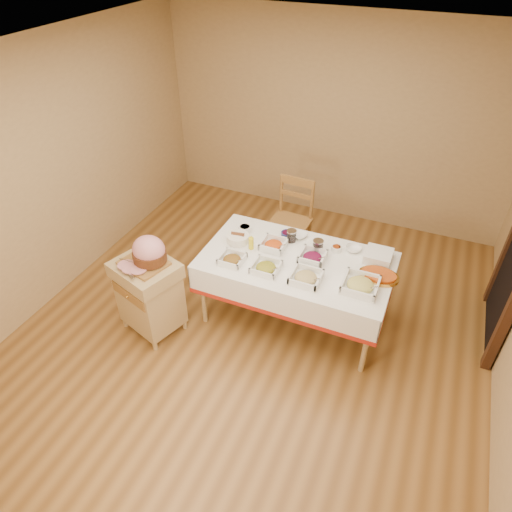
# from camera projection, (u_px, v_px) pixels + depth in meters

# --- Properties ---
(room_shell) EXTENTS (5.00, 5.00, 5.00)m
(room_shell) POSITION_uv_depth(u_px,v_px,m) (256.00, 221.00, 3.92)
(room_shell) COLOR brown
(room_shell) RESTS_ON ground
(dining_table) EXTENTS (1.82, 1.02, 0.76)m
(dining_table) POSITION_uv_depth(u_px,v_px,m) (296.00, 273.00, 4.47)
(dining_table) COLOR tan
(dining_table) RESTS_ON ground
(butcher_cart) EXTENTS (0.70, 0.64, 0.82)m
(butcher_cart) POSITION_uv_depth(u_px,v_px,m) (149.00, 293.00, 4.43)
(butcher_cart) COLOR tan
(butcher_cart) RESTS_ON ground
(dining_chair) EXTENTS (0.47, 0.45, 1.01)m
(dining_chair) POSITION_uv_depth(u_px,v_px,m) (291.00, 220.00, 5.37)
(dining_chair) COLOR olive
(dining_chair) RESTS_ON ground
(ham_on_board) EXTENTS (0.44, 0.42, 0.29)m
(ham_on_board) POSITION_uv_depth(u_px,v_px,m) (148.00, 253.00, 4.15)
(ham_on_board) COLOR olive
(ham_on_board) RESTS_ON butcher_cart
(serving_dish_a) EXTENTS (0.23, 0.23, 0.10)m
(serving_dish_a) POSITION_uv_depth(u_px,v_px,m) (232.00, 259.00, 4.32)
(serving_dish_a) COLOR white
(serving_dish_a) RESTS_ON dining_table
(serving_dish_b) EXTENTS (0.25, 0.25, 0.10)m
(serving_dish_b) POSITION_uv_depth(u_px,v_px,m) (266.00, 267.00, 4.22)
(serving_dish_b) COLOR white
(serving_dish_b) RESTS_ON dining_table
(serving_dish_c) EXTENTS (0.27, 0.27, 0.11)m
(serving_dish_c) POSITION_uv_depth(u_px,v_px,m) (306.00, 277.00, 4.10)
(serving_dish_c) COLOR white
(serving_dish_c) RESTS_ON dining_table
(serving_dish_d) EXTENTS (0.31, 0.31, 0.12)m
(serving_dish_d) POSITION_uv_depth(u_px,v_px,m) (360.00, 285.00, 4.02)
(serving_dish_d) COLOR white
(serving_dish_d) RESTS_ON dining_table
(serving_dish_e) EXTENTS (0.25, 0.24, 0.11)m
(serving_dish_e) POSITION_uv_depth(u_px,v_px,m) (274.00, 245.00, 4.50)
(serving_dish_e) COLOR white
(serving_dish_e) RESTS_ON dining_table
(serving_dish_f) EXTENTS (0.25, 0.24, 0.11)m
(serving_dish_f) POSITION_uv_depth(u_px,v_px,m) (313.00, 257.00, 4.35)
(serving_dish_f) COLOR white
(serving_dish_f) RESTS_ON dining_table
(small_bowl_left) EXTENTS (0.13, 0.13, 0.06)m
(small_bowl_left) POSITION_uv_depth(u_px,v_px,m) (245.00, 228.00, 4.74)
(small_bowl_left) COLOR white
(small_bowl_left) RESTS_ON dining_table
(small_bowl_mid) EXTENTS (0.12, 0.12, 0.05)m
(small_bowl_mid) POSITION_uv_depth(u_px,v_px,m) (287.00, 234.00, 4.66)
(small_bowl_mid) COLOR navy
(small_bowl_mid) RESTS_ON dining_table
(small_bowl_right) EXTENTS (0.10, 0.10, 0.05)m
(small_bowl_right) POSITION_uv_depth(u_px,v_px,m) (336.00, 248.00, 4.47)
(small_bowl_right) COLOR white
(small_bowl_right) RESTS_ON dining_table
(bowl_white_imported) EXTENTS (0.20, 0.20, 0.04)m
(bowl_white_imported) POSITION_uv_depth(u_px,v_px,m) (299.00, 235.00, 4.66)
(bowl_white_imported) COLOR white
(bowl_white_imported) RESTS_ON dining_table
(bowl_small_imported) EXTENTS (0.17, 0.17, 0.05)m
(bowl_small_imported) POSITION_uv_depth(u_px,v_px,m) (354.00, 249.00, 4.47)
(bowl_small_imported) COLOR white
(bowl_small_imported) RESTS_ON dining_table
(preserve_jar_left) EXTENTS (0.10, 0.10, 0.13)m
(preserve_jar_left) POSITION_uv_depth(u_px,v_px,m) (291.00, 236.00, 4.58)
(preserve_jar_left) COLOR silver
(preserve_jar_left) RESTS_ON dining_table
(preserve_jar_right) EXTENTS (0.11, 0.11, 0.13)m
(preserve_jar_right) POSITION_uv_depth(u_px,v_px,m) (318.00, 247.00, 4.43)
(preserve_jar_right) COLOR silver
(preserve_jar_right) RESTS_ON dining_table
(mustard_bottle) EXTENTS (0.05, 0.05, 0.16)m
(mustard_bottle) POSITION_uv_depth(u_px,v_px,m) (251.00, 243.00, 4.47)
(mustard_bottle) COLOR yellow
(mustard_bottle) RESTS_ON dining_table
(bread_basket) EXTENTS (0.23, 0.23, 0.10)m
(bread_basket) POSITION_uv_depth(u_px,v_px,m) (238.00, 238.00, 4.58)
(bread_basket) COLOR white
(bread_basket) RESTS_ON dining_table
(plate_stack) EXTENTS (0.25, 0.25, 0.09)m
(plate_stack) POSITION_uv_depth(u_px,v_px,m) (378.00, 256.00, 4.34)
(plate_stack) COLOR white
(plate_stack) RESTS_ON dining_table
(brass_platter) EXTENTS (0.37, 0.26, 0.05)m
(brass_platter) POSITION_uv_depth(u_px,v_px,m) (379.00, 276.00, 4.14)
(brass_platter) COLOR gold
(brass_platter) RESTS_ON dining_table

